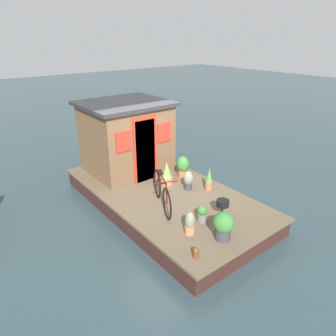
# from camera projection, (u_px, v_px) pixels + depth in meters

# --- Properties ---
(ground_plane) EXTENTS (60.00, 60.00, 0.00)m
(ground_plane) POSITION_uv_depth(u_px,v_px,m) (163.00, 206.00, 8.13)
(ground_plane) COLOR #2D4247
(houseboat_deck) EXTENTS (5.67, 2.92, 0.47)m
(houseboat_deck) POSITION_uv_depth(u_px,v_px,m) (163.00, 198.00, 8.03)
(houseboat_deck) COLOR brown
(houseboat_deck) RESTS_ON ground_plane
(houseboat_cabin) EXTENTS (2.08, 2.31, 2.01)m
(houseboat_cabin) POSITION_uv_depth(u_px,v_px,m) (126.00, 137.00, 8.78)
(houseboat_cabin) COLOR brown
(houseboat_cabin) RESTS_ON houseboat_deck
(bicycle) EXTENTS (1.57, 0.77, 0.84)m
(bicycle) POSITION_uv_depth(u_px,v_px,m) (162.00, 192.00, 7.05)
(bicycle) COLOR black
(bicycle) RESTS_ON houseboat_deck
(potted_plant_thyme) EXTENTS (0.21, 0.21, 0.37)m
(potted_plant_thyme) POSITION_uv_depth(u_px,v_px,m) (202.00, 214.00, 6.56)
(potted_plant_thyme) COLOR slate
(potted_plant_thyme) RESTS_ON houseboat_deck
(potted_plant_sage) EXTENTS (0.42, 0.42, 0.58)m
(potted_plant_sage) POSITION_uv_depth(u_px,v_px,m) (223.00, 225.00, 5.95)
(potted_plant_sage) COLOR #38383D
(potted_plant_sage) RESTS_ON houseboat_deck
(potted_plant_mint) EXTENTS (0.31, 0.31, 0.63)m
(potted_plant_mint) POSITION_uv_depth(u_px,v_px,m) (167.00, 174.00, 8.17)
(potted_plant_mint) COLOR #C6754C
(potted_plant_mint) RESTS_ON houseboat_deck
(potted_plant_basil) EXTENTS (0.26, 0.26, 0.50)m
(potted_plant_basil) POSITION_uv_depth(u_px,v_px,m) (188.00, 180.00, 7.92)
(potted_plant_basil) COLOR #38383D
(potted_plant_basil) RESTS_ON houseboat_deck
(potted_plant_rosemary) EXTENTS (0.20, 0.20, 0.50)m
(potted_plant_rosemary) POSITION_uv_depth(u_px,v_px,m) (190.00, 223.00, 6.13)
(potted_plant_rosemary) COLOR #C6754C
(potted_plant_rosemary) RESTS_ON houseboat_deck
(potted_plant_succulent) EXTENTS (0.36, 0.36, 0.62)m
(potted_plant_succulent) POSITION_uv_depth(u_px,v_px,m) (183.00, 166.00, 8.57)
(potted_plant_succulent) COLOR #B2603D
(potted_plant_succulent) RESTS_ON houseboat_deck
(potted_plant_geranium) EXTENTS (0.19, 0.19, 0.60)m
(potted_plant_geranium) POSITION_uv_depth(u_px,v_px,m) (209.00, 180.00, 7.88)
(potted_plant_geranium) COLOR #B2603D
(potted_plant_geranium) RESTS_ON houseboat_deck
(charcoal_grill) EXTENTS (0.28, 0.28, 0.39)m
(charcoal_grill) POSITION_uv_depth(u_px,v_px,m) (223.00, 204.00, 6.73)
(charcoal_grill) COLOR black
(charcoal_grill) RESTS_ON houseboat_deck
(mooring_bollard) EXTENTS (0.12, 0.12, 0.21)m
(mooring_bollard) POSITION_uv_depth(u_px,v_px,m) (196.00, 252.00, 5.52)
(mooring_bollard) COLOR brown
(mooring_bollard) RESTS_ON houseboat_deck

